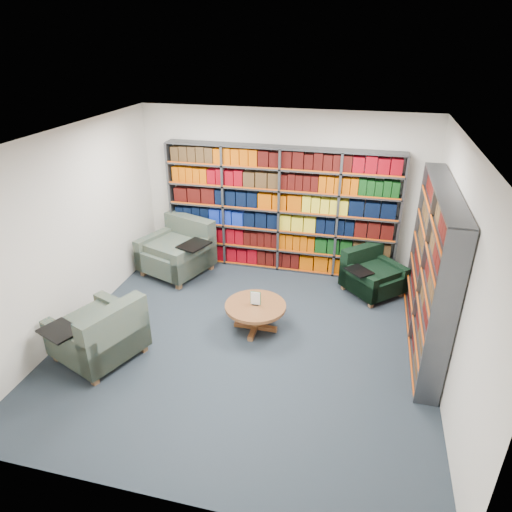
% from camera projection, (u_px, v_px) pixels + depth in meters
% --- Properties ---
extents(room_shell, '(5.02, 5.02, 2.82)m').
position_uv_depth(room_shell, '(245.00, 251.00, 5.76)').
color(room_shell, black).
rests_on(room_shell, ground).
extents(bookshelf_back, '(4.00, 0.28, 2.20)m').
position_uv_depth(bookshelf_back, '(280.00, 211.00, 7.93)').
color(bookshelf_back, '#47494F').
rests_on(bookshelf_back, ground).
extents(bookshelf_right, '(0.28, 2.50, 2.20)m').
position_uv_depth(bookshelf_right, '(431.00, 272.00, 5.91)').
color(bookshelf_right, '#47494F').
rests_on(bookshelf_right, ground).
extents(chair_teal_left, '(1.37, 1.32, 0.94)m').
position_uv_depth(chair_teal_left, '(180.00, 251.00, 8.14)').
color(chair_teal_left, '#072635').
rests_on(chair_teal_left, ground).
extents(chair_green_right, '(1.12, 1.12, 0.72)m').
position_uv_depth(chair_green_right, '(370.00, 275.00, 7.51)').
color(chair_green_right, black).
rests_on(chair_green_right, ground).
extents(chair_teal_front, '(1.25, 1.28, 0.87)m').
position_uv_depth(chair_teal_front, '(102.00, 336.00, 5.90)').
color(chair_teal_front, '#072635').
rests_on(chair_teal_front, ground).
extents(coffee_table, '(0.87, 0.87, 0.61)m').
position_uv_depth(coffee_table, '(255.00, 310.00, 6.51)').
color(coffee_table, brown).
rests_on(coffee_table, ground).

